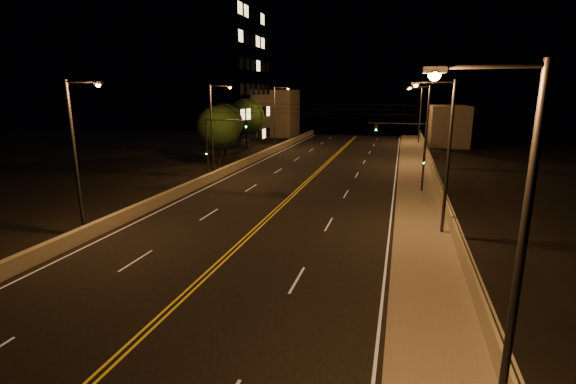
% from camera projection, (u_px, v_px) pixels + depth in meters
% --- Properties ---
extents(road, '(18.00, 120.00, 0.02)m').
position_uv_depth(road, '(269.00, 217.00, 30.33)').
color(road, black).
rests_on(road, ground).
extents(sidewalk, '(3.60, 120.00, 0.30)m').
position_uv_depth(sidewalk, '(424.00, 228.00, 27.54)').
color(sidewalk, gray).
rests_on(sidewalk, ground).
extents(curb, '(0.14, 120.00, 0.15)m').
position_uv_depth(curb, '(395.00, 227.00, 28.03)').
color(curb, gray).
rests_on(curb, ground).
extents(parapet_wall, '(0.30, 120.00, 1.00)m').
position_uv_depth(parapet_wall, '(452.00, 220.00, 26.96)').
color(parapet_wall, '#A19E86').
rests_on(parapet_wall, sidewalk).
extents(jersey_barrier, '(0.45, 120.00, 0.89)m').
position_uv_depth(jersey_barrier, '(154.00, 203.00, 32.63)').
color(jersey_barrier, '#A19E86').
rests_on(jersey_barrier, ground).
extents(distant_building_right, '(6.00, 10.00, 6.60)m').
position_uv_depth(distant_building_right, '(449.00, 126.00, 70.20)').
color(distant_building_right, slate).
rests_on(distant_building_right, ground).
extents(distant_building_left, '(8.00, 8.00, 9.19)m').
position_uv_depth(distant_building_left, '(276.00, 113.00, 84.66)').
color(distant_building_left, slate).
rests_on(distant_building_left, ground).
extents(parapet_rail, '(0.06, 120.00, 0.06)m').
position_uv_depth(parapet_rail, '(452.00, 213.00, 26.84)').
color(parapet_rail, black).
rests_on(parapet_rail, parapet_wall).
extents(lane_markings, '(17.32, 116.00, 0.00)m').
position_uv_depth(lane_markings, '(268.00, 217.00, 30.26)').
color(lane_markings, silver).
rests_on(lane_markings, road).
extents(streetlight_0, '(2.55, 0.28, 9.62)m').
position_uv_depth(streetlight_0, '(510.00, 244.00, 9.57)').
color(streetlight_0, '#2D2D33').
rests_on(streetlight_0, ground).
extents(streetlight_1, '(2.55, 0.28, 9.62)m').
position_uv_depth(streetlight_1, '(444.00, 149.00, 25.18)').
color(streetlight_1, '#2D2D33').
rests_on(streetlight_1, ground).
extents(streetlight_2, '(2.55, 0.28, 9.62)m').
position_uv_depth(streetlight_2, '(425.00, 121.00, 49.22)').
color(streetlight_2, '#2D2D33').
rests_on(streetlight_2, ground).
extents(streetlight_3, '(2.55, 0.28, 9.62)m').
position_uv_depth(streetlight_3, '(419.00, 112.00, 70.62)').
color(streetlight_3, '#2D2D33').
rests_on(streetlight_3, ground).
extents(streetlight_4, '(2.55, 0.28, 9.62)m').
position_uv_depth(streetlight_4, '(78.00, 149.00, 25.24)').
color(streetlight_4, '#2D2D33').
rests_on(streetlight_4, ground).
extents(streetlight_5, '(2.55, 0.28, 9.62)m').
position_uv_depth(streetlight_5, '(214.00, 125.00, 43.27)').
color(streetlight_5, '#2D2D33').
rests_on(streetlight_5, ground).
extents(streetlight_6, '(2.55, 0.28, 9.62)m').
position_uv_depth(streetlight_6, '(276.00, 114.00, 64.20)').
color(streetlight_6, '#2D2D33').
rests_on(streetlight_6, ground).
extents(traffic_signal_right, '(5.11, 0.31, 6.40)m').
position_uv_depth(traffic_signal_right, '(413.00, 149.00, 36.59)').
color(traffic_signal_right, '#2D2D33').
rests_on(traffic_signal_right, ground).
extents(traffic_signal_left, '(5.11, 0.31, 6.40)m').
position_uv_depth(traffic_signal_left, '(216.00, 142.00, 41.40)').
color(traffic_signal_left, '#2D2D33').
rests_on(traffic_signal_left, ground).
extents(overhead_wires, '(22.00, 0.03, 0.83)m').
position_uv_depth(overhead_wires, '(300.00, 109.00, 37.49)').
color(overhead_wires, black).
extents(building_tower, '(24.00, 15.00, 30.39)m').
position_uv_depth(building_tower, '(185.00, 55.00, 66.79)').
color(building_tower, slate).
rests_on(building_tower, ground).
extents(tree_0, '(5.34, 5.34, 7.23)m').
position_uv_depth(tree_0, '(218.00, 128.00, 50.45)').
color(tree_0, black).
rests_on(tree_0, ground).
extents(tree_1, '(5.36, 5.36, 7.26)m').
position_uv_depth(tree_1, '(224.00, 123.00, 58.68)').
color(tree_1, black).
rests_on(tree_1, ground).
extents(tree_2, '(5.79, 5.79, 7.85)m').
position_uv_depth(tree_2, '(246.00, 117.00, 66.22)').
color(tree_2, black).
rests_on(tree_2, ground).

